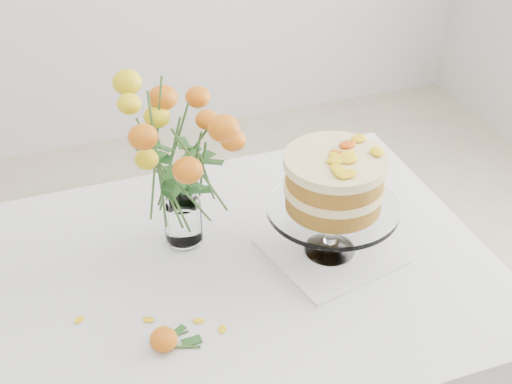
# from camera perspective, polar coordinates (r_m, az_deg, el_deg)

# --- Properties ---
(table) EXTENTS (1.43, 0.93, 0.76)m
(table) POSITION_cam_1_polar(r_m,az_deg,el_deg) (1.71, -5.13, -8.95)
(table) COLOR #A3845F
(table) RESTS_ON ground
(napkin) EXTENTS (0.32, 0.32, 0.01)m
(napkin) POSITION_cam_1_polar(r_m,az_deg,el_deg) (1.72, 5.87, -4.77)
(napkin) COLOR white
(napkin) RESTS_ON table
(cake_stand) EXTENTS (0.31, 0.31, 0.27)m
(cake_stand) POSITION_cam_1_polar(r_m,az_deg,el_deg) (1.61, 6.26, 0.41)
(cake_stand) COLOR white
(cake_stand) RESTS_ON napkin
(rose_vase) EXTENTS (0.39, 0.39, 0.46)m
(rose_vase) POSITION_cam_1_polar(r_m,az_deg,el_deg) (1.61, -6.28, 3.58)
(rose_vase) COLOR white
(rose_vase) RESTS_ON table
(loose_rose_near) EXTENTS (0.08, 0.04, 0.04)m
(loose_rose_near) POSITION_cam_1_polar(r_m,az_deg,el_deg) (1.51, -7.45, -11.31)
(loose_rose_near) COLOR yellow
(loose_rose_near) RESTS_ON table
(loose_rose_far) EXTENTS (0.10, 0.06, 0.05)m
(loose_rose_far) POSITION_cam_1_polar(r_m,az_deg,el_deg) (1.49, -7.38, -11.63)
(loose_rose_far) COLOR #C76109
(loose_rose_far) RESTS_ON table
(stray_petal_a) EXTENTS (0.03, 0.02, 0.00)m
(stray_petal_a) POSITION_cam_1_polar(r_m,az_deg,el_deg) (1.56, -8.59, -10.07)
(stray_petal_a) COLOR yellow
(stray_petal_a) RESTS_ON table
(stray_petal_b) EXTENTS (0.03, 0.02, 0.00)m
(stray_petal_b) POSITION_cam_1_polar(r_m,az_deg,el_deg) (1.55, -4.61, -10.25)
(stray_petal_b) COLOR yellow
(stray_petal_b) RESTS_ON table
(stray_petal_c) EXTENTS (0.03, 0.02, 0.00)m
(stray_petal_c) POSITION_cam_1_polar(r_m,az_deg,el_deg) (1.53, -2.72, -10.91)
(stray_petal_c) COLOR yellow
(stray_petal_c) RESTS_ON table
(stray_petal_d) EXTENTS (0.03, 0.02, 0.00)m
(stray_petal_d) POSITION_cam_1_polar(r_m,az_deg,el_deg) (1.59, -13.97, -9.90)
(stray_petal_d) COLOR yellow
(stray_petal_d) RESTS_ON table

